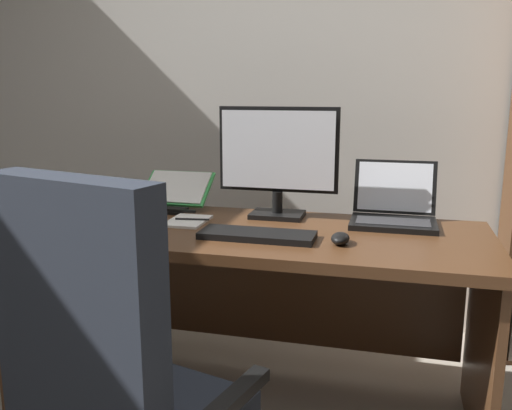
% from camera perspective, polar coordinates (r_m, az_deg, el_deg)
% --- Properties ---
extents(wall_back, '(5.39, 0.12, 2.80)m').
position_cam_1_polar(wall_back, '(3.00, 7.20, 14.10)').
color(wall_back, beige).
rests_on(wall_back, ground).
extents(desk, '(1.88, 0.70, 0.76)m').
position_cam_1_polar(desk, '(2.25, -0.82, -7.00)').
color(desk, '#4C2D19').
rests_on(desk, ground).
extents(office_chair, '(0.69, 0.60, 1.10)m').
position_cam_1_polar(office_chair, '(1.57, -14.42, -20.07)').
color(office_chair, black).
rests_on(office_chair, ground).
extents(monitor, '(0.50, 0.16, 0.46)m').
position_cam_1_polar(monitor, '(2.26, 2.33, 4.58)').
color(monitor, black).
rests_on(monitor, desk).
extents(laptop, '(0.33, 0.31, 0.24)m').
position_cam_1_polar(laptop, '(2.25, 14.26, -0.58)').
color(laptop, black).
rests_on(laptop, desk).
extents(keyboard, '(0.42, 0.15, 0.02)m').
position_cam_1_polar(keyboard, '(1.97, 0.14, -3.17)').
color(keyboard, black).
rests_on(keyboard, desk).
extents(computer_mouse, '(0.06, 0.10, 0.04)m').
position_cam_1_polar(computer_mouse, '(1.92, 8.85, -3.49)').
color(computer_mouse, black).
rests_on(computer_mouse, desk).
extents(reading_stand_with_book, '(0.31, 0.25, 0.16)m').
position_cam_1_polar(reading_stand_with_book, '(2.48, -8.47, 1.41)').
color(reading_stand_with_book, black).
rests_on(reading_stand_with_book, desk).
extents(open_binder, '(0.54, 0.40, 0.02)m').
position_cam_1_polar(open_binder, '(2.20, -17.95, -2.18)').
color(open_binder, green).
rests_on(open_binder, desk).
extents(notepad, '(0.15, 0.21, 0.01)m').
position_cam_1_polar(notepad, '(2.23, -7.19, -1.68)').
color(notepad, white).
rests_on(notepad, desk).
extents(pen, '(0.14, 0.03, 0.01)m').
position_cam_1_polar(pen, '(2.22, -6.71, -1.49)').
color(pen, black).
rests_on(pen, notepad).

